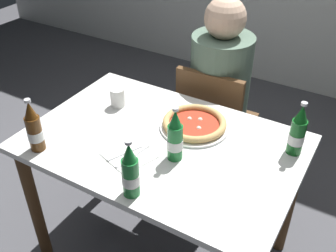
{
  "coord_description": "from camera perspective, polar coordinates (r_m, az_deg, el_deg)",
  "views": [
    {
      "loc": [
        0.73,
        -1.18,
        1.8
      ],
      "look_at": [
        0.0,
        0.05,
        0.8
      ],
      "focal_mm": 42.04,
      "sensor_mm": 36.0,
      "label": 1
    }
  ],
  "objects": [
    {
      "name": "pizza_margherita_near",
      "position": [
        1.81,
        3.85,
        0.31
      ],
      "size": [
        0.32,
        0.32,
        0.04
      ],
      "color": "white",
      "rests_on": "dining_table_main"
    },
    {
      "name": "paper_cup",
      "position": [
        1.97,
        -7.32,
        4.13
      ],
      "size": [
        0.07,
        0.07,
        0.09
      ],
      "primitive_type": "cylinder",
      "color": "white",
      "rests_on": "dining_table_main"
    },
    {
      "name": "chair_behind_table",
      "position": [
        2.34,
        6.63,
        0.55
      ],
      "size": [
        0.42,
        0.42,
        0.85
      ],
      "rotation": [
        0.0,
        0.0,
        3.19
      ],
      "color": "brown",
      "rests_on": "ground_plane"
    },
    {
      "name": "napkin_with_cutlery",
      "position": [
        1.66,
        -5.65,
        -4.22
      ],
      "size": [
        0.23,
        0.23,
        0.01
      ],
      "color": "white",
      "rests_on": "dining_table_main"
    },
    {
      "name": "beer_bottle_center",
      "position": [
        1.7,
        18.28,
        -0.86
      ],
      "size": [
        0.07,
        0.07,
        0.25
      ],
      "color": "#14591E",
      "rests_on": "dining_table_main"
    },
    {
      "name": "dining_table_main",
      "position": [
        1.81,
        -0.81,
        -5.04
      ],
      "size": [
        1.2,
        0.8,
        0.75
      ],
      "color": "silver",
      "rests_on": "ground_plane"
    },
    {
      "name": "beer_bottle_right",
      "position": [
        1.43,
        -5.48,
        -6.72
      ],
      "size": [
        0.07,
        0.07,
        0.25
      ],
      "color": "#196B2D",
      "rests_on": "dining_table_main"
    },
    {
      "name": "ground_plane",
      "position": [
        2.27,
        -0.67,
        -17.37
      ],
      "size": [
        8.0,
        8.0,
        0.0
      ],
      "primitive_type": "plane",
      "color": "#4C4C51"
    },
    {
      "name": "beer_bottle_left",
      "position": [
        1.58,
        1.04,
        -1.7
      ],
      "size": [
        0.07,
        0.07,
        0.25
      ],
      "color": "#196B2D",
      "rests_on": "dining_table_main"
    },
    {
      "name": "diner_seated",
      "position": [
        2.33,
        7.25,
        3.24
      ],
      "size": [
        0.34,
        0.34,
        1.21
      ],
      "color": "#2D3342",
      "rests_on": "ground_plane"
    },
    {
      "name": "beer_bottle_extra",
      "position": [
        1.73,
        -18.84,
        -0.39
      ],
      "size": [
        0.07,
        0.07,
        0.25
      ],
      "color": "#512D0F",
      "rests_on": "dining_table_main"
    }
  ]
}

